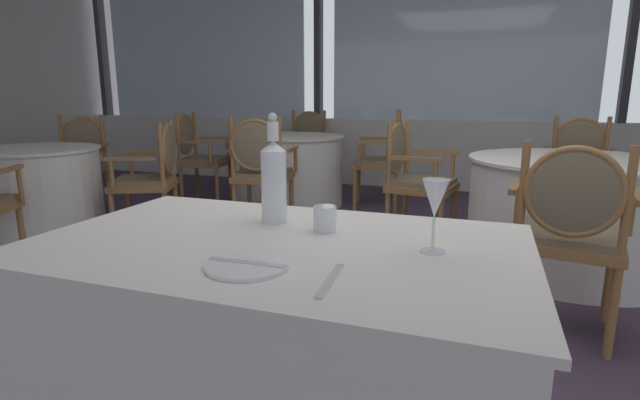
% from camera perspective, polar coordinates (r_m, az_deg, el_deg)
% --- Properties ---
extents(ground_plane, '(14.33, 14.33, 0.00)m').
position_cam_1_polar(ground_plane, '(2.59, 9.04, -13.66)').
color(ground_plane, '#47384C').
extents(window_wall_far, '(11.02, 0.14, 2.82)m').
position_cam_1_polar(window_wall_far, '(6.02, 15.98, 11.78)').
color(window_wall_far, silver).
rests_on(window_wall_far, ground_plane).
extents(foreground_table, '(1.35, 0.83, 0.73)m').
position_cam_1_polar(foreground_table, '(1.48, -4.91, -18.56)').
color(foreground_table, silver).
rests_on(foreground_table, ground_plane).
extents(side_plate, '(0.20, 0.20, 0.01)m').
position_cam_1_polar(side_plate, '(1.14, -8.67, -7.69)').
color(side_plate, white).
rests_on(side_plate, foreground_table).
extents(butter_knife, '(0.20, 0.02, 0.00)m').
position_cam_1_polar(butter_knife, '(1.13, -8.67, -7.44)').
color(butter_knife, silver).
rests_on(butter_knife, foreground_table).
extents(dinner_fork, '(0.03, 0.20, 0.00)m').
position_cam_1_polar(dinner_fork, '(1.04, 1.23, -9.58)').
color(dinner_fork, silver).
rests_on(dinner_fork, foreground_table).
extents(water_bottle, '(0.08, 0.08, 0.34)m').
position_cam_1_polar(water_bottle, '(1.50, -5.56, 2.54)').
color(water_bottle, white).
rests_on(water_bottle, foreground_table).
extents(wine_glass, '(0.07, 0.07, 0.19)m').
position_cam_1_polar(wine_glass, '(1.23, 13.62, -0.09)').
color(wine_glass, white).
rests_on(wine_glass, foreground_table).
extents(water_tumbler, '(0.07, 0.07, 0.07)m').
position_cam_1_polar(water_tumbler, '(1.41, 0.59, -2.21)').
color(water_tumbler, white).
rests_on(water_tumbler, foreground_table).
extents(background_table_0, '(1.35, 1.35, 0.73)m').
position_cam_1_polar(background_table_0, '(3.57, 27.91, -1.45)').
color(background_table_0, silver).
rests_on(background_table_0, ground_plane).
extents(dining_chair_0_0, '(0.53, 0.59, 0.94)m').
position_cam_1_polar(dining_chair_0_0, '(3.70, 11.01, 3.26)').
color(dining_chair_0_0, olive).
rests_on(dining_chair_0_0, ground_plane).
extents(dining_chair_0_1, '(0.59, 0.53, 0.93)m').
position_cam_1_polar(dining_chair_0_1, '(2.45, 27.76, -2.58)').
color(dining_chair_0_1, olive).
rests_on(dining_chair_0_1, ground_plane).
extents(dining_chair_0_3, '(0.59, 0.53, 0.96)m').
position_cam_1_polar(dining_chair_0_3, '(4.62, 28.47, 3.84)').
color(dining_chair_0_3, olive).
rests_on(dining_chair_0_3, ground_plane).
extents(background_table_1, '(1.17, 1.17, 0.73)m').
position_cam_1_polar(background_table_1, '(5.05, -3.78, 3.58)').
color(background_table_1, silver).
rests_on(background_table_1, ground_plane).
extents(dining_chair_1_0, '(0.53, 0.59, 1.00)m').
position_cam_1_polar(dining_chair_1_0, '(4.88, 7.94, 5.80)').
color(dining_chair_1_0, olive).
rests_on(dining_chair_1_0, ground_plane).
extents(dining_chair_1_1, '(0.59, 0.53, 0.96)m').
position_cam_1_polar(dining_chair_1_1, '(6.01, -1.53, 6.79)').
color(dining_chair_1_1, olive).
rests_on(dining_chair_1_1, ground_plane).
extents(dining_chair_1_2, '(0.53, 0.59, 0.96)m').
position_cam_1_polar(dining_chair_1_2, '(5.35, -14.50, 5.76)').
color(dining_chair_1_2, olive).
rests_on(dining_chair_1_2, ground_plane).
extents(dining_chair_1_3, '(0.59, 0.53, 0.97)m').
position_cam_1_polar(dining_chair_1_3, '(4.05, -7.18, 4.23)').
color(dining_chair_1_3, olive).
rests_on(dining_chair_1_3, ground_plane).
extents(background_table_2, '(1.02, 1.02, 0.73)m').
position_cam_1_polar(background_table_2, '(4.42, -30.94, 0.63)').
color(background_table_2, silver).
rests_on(background_table_2, ground_plane).
extents(dining_chair_2_0, '(0.61, 0.64, 0.93)m').
position_cam_1_polar(dining_chair_2_0, '(4.08, -19.29, 3.35)').
color(dining_chair_2_0, olive).
rests_on(dining_chair_2_0, ground_plane).
extents(dining_chair_2_1, '(0.64, 0.61, 0.95)m').
position_cam_1_polar(dining_chair_2_1, '(5.25, -26.82, 4.66)').
color(dining_chair_2_1, olive).
rests_on(dining_chair_2_1, ground_plane).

